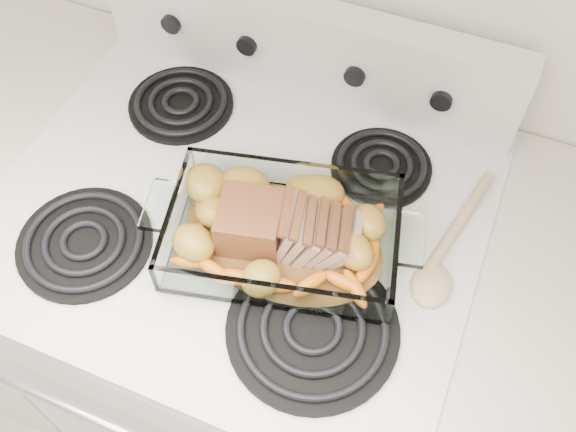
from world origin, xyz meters
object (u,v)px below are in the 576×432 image
at_px(counter_left, 5,231).
at_px(pork_roast, 275,225).
at_px(electric_range, 252,323).
at_px(baking_dish, 283,237).

distance_m(counter_left, pork_roast, 0.91).
bearing_deg(counter_left, pork_roast, -3.47).
relative_size(electric_range, counter_left, 1.20).
relative_size(baking_dish, pork_roast, 1.62).
bearing_deg(counter_left, baking_dish, -3.41).
height_order(electric_range, baking_dish, electric_range).
height_order(electric_range, counter_left, electric_range).
bearing_deg(electric_range, counter_left, -179.90).
xyz_separation_m(electric_range, counter_left, (-0.67, -0.00, -0.02)).
height_order(baking_dish, pork_roast, pork_roast).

